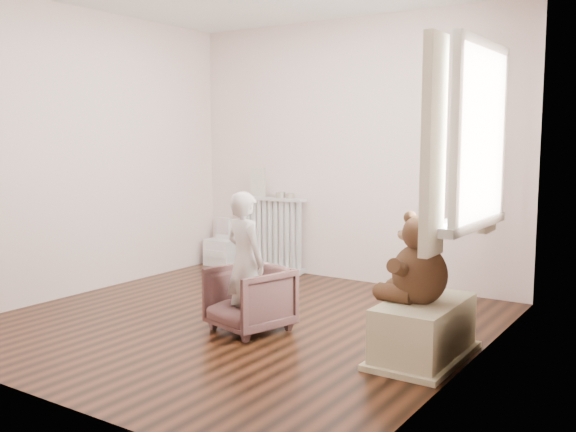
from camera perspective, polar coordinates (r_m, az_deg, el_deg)
The scene contains 19 objects.
floor at distance 5.13m, azimuth -4.23°, elevation -9.31°, with size 3.60×3.60×0.01m, color black.
back_wall at distance 6.44m, azimuth 5.56°, elevation 5.74°, with size 3.60×0.02×2.60m, color white.
front_wall at distance 3.67m, azimuth -21.93°, elevation 4.32°, with size 3.60×0.02×2.60m, color white.
left_wall at distance 6.19m, azimuth -17.69°, elevation 5.40°, with size 0.02×3.60×2.60m, color white.
right_wall at distance 4.07m, azimuth 16.11°, elevation 4.77°, with size 0.02×3.60×2.60m, color white.
window at distance 4.37m, azimuth 16.87°, elevation 6.84°, with size 0.03×0.90×1.10m, color white.
window_sill at distance 4.43m, azimuth 15.49°, elevation -0.63°, with size 0.22×1.10×0.06m, color silver.
curtain_left at distance 3.87m, azimuth 12.81°, elevation 6.09°, with size 0.06×0.26×1.30m, color beige.
curtain_right at distance 4.95m, azimuth 17.54°, elevation 6.11°, with size 0.06×0.26×1.30m, color beige.
radiator at distance 6.86m, azimuth -1.33°, elevation -1.78°, with size 0.76×0.14×0.80m, color silver.
paper_doll at distance 6.91m, azimuth -2.70°, elevation 3.05°, with size 0.19×0.02×0.31m, color beige.
tin_a at distance 6.75m, azimuth -0.66°, elevation 1.89°, with size 0.10×0.10×0.06m, color #A59E8C.
tin_b at distance 6.69m, azimuth 0.18°, elevation 1.80°, with size 0.09×0.09×0.05m, color #A59E8C.
toy_vanity at distance 7.27m, azimuth -5.96°, elevation -2.23°, with size 0.34×0.24×0.54m, color silver.
armchair at distance 4.83m, azimuth -3.44°, elevation -7.35°, with size 0.52×0.53×0.49m, color brown.
child at distance 4.73m, azimuth -3.83°, elevation -4.03°, with size 0.38×0.25×1.03m, color beige.
toy_bench at distance 4.33m, azimuth 11.98°, elevation -9.77°, with size 0.43×0.82×0.38m, color beige.
teddy_bear at distance 4.19m, azimuth 11.65°, elevation -3.73°, with size 0.47×0.36×0.58m, color #341F12, non-canonical shape.
plush_cat at distance 4.69m, azimuth 16.51°, elevation 1.34°, with size 0.14×0.23×0.20m, color #6B6158, non-canonical shape.
Camera 1 is at (3.02, -3.88, 1.44)m, focal length 40.00 mm.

